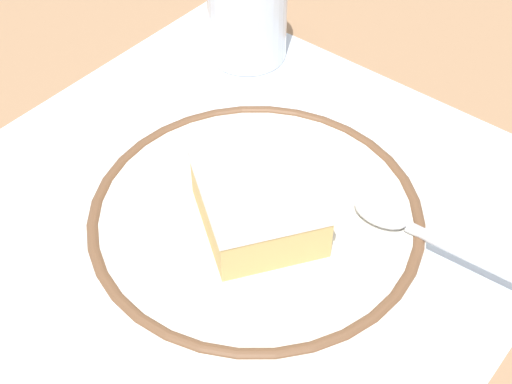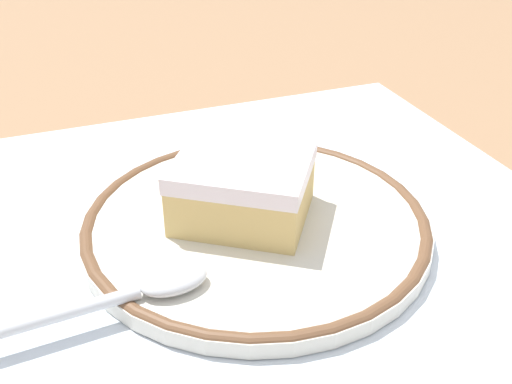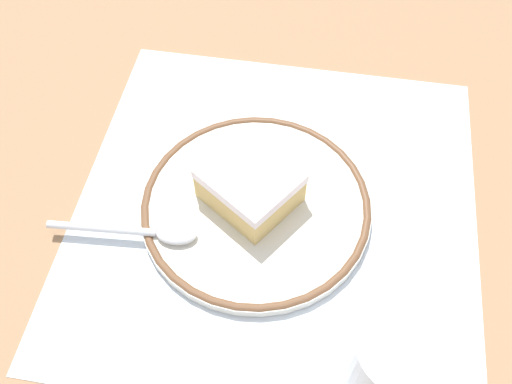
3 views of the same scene
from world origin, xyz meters
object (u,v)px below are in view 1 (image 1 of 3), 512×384
(plate, at_px, (256,216))
(cake_slice, at_px, (262,197))
(cup, at_px, (247,20))
(spoon, at_px, (417,229))

(plate, xyz_separation_m, cake_slice, (-0.00, -0.01, 0.03))
(cup, bearing_deg, plate, -138.71)
(plate, distance_m, cake_slice, 0.03)
(plate, relative_size, cup, 2.90)
(plate, bearing_deg, spoon, -61.38)
(cake_slice, xyz_separation_m, cup, (0.15, 0.14, 0.00))
(plate, height_order, cake_slice, cake_slice)
(cake_slice, bearing_deg, cup, 42.31)
(cup, bearing_deg, cake_slice, -137.69)
(spoon, relative_size, cup, 1.84)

